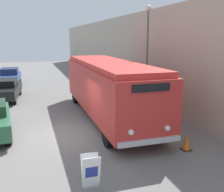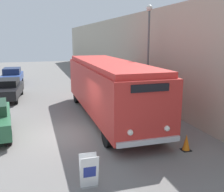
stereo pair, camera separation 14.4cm
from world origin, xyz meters
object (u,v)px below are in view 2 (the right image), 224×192
at_px(traffic_cone, 186,143).
at_px(parked_car_mid, 6,89).
at_px(vintage_bus, 109,86).
at_px(streetlamp, 148,43).
at_px(parked_car_far, 12,76).
at_px(sign_board, 89,172).

bearing_deg(traffic_cone, parked_car_mid, 123.14).
relative_size(vintage_bus, parked_car_mid, 2.30).
bearing_deg(streetlamp, traffic_cone, -100.19).
relative_size(vintage_bus, parked_car_far, 2.29).
height_order(vintage_bus, parked_car_far, vintage_bus).
distance_m(vintage_bus, traffic_cone, 5.63).
relative_size(parked_car_far, traffic_cone, 7.13).
bearing_deg(streetlamp, parked_car_mid, 148.80).
relative_size(parked_car_mid, parked_car_far, 0.99).
height_order(streetlamp, traffic_cone, streetlamp).
bearing_deg(parked_car_mid, vintage_bus, -42.96).
bearing_deg(streetlamp, parked_car_far, 125.29).
xyz_separation_m(vintage_bus, sign_board, (-2.51, -6.60, -1.30)).
bearing_deg(vintage_bus, traffic_cone, -71.71).
bearing_deg(vintage_bus, streetlamp, 21.90).
xyz_separation_m(streetlamp, parked_car_mid, (-8.67, 5.25, -3.31)).
bearing_deg(traffic_cone, sign_board, -161.12).
bearing_deg(traffic_cone, streetlamp, 79.81).
bearing_deg(vintage_bus, parked_car_mid, 132.39).
distance_m(sign_board, traffic_cone, 4.46).
relative_size(sign_board, streetlamp, 0.16).
height_order(vintage_bus, sign_board, vintage_bus).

